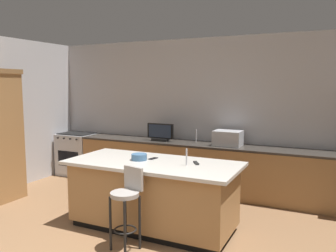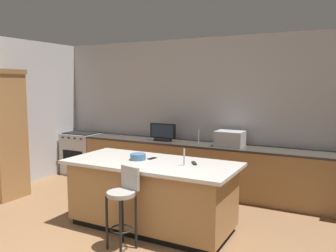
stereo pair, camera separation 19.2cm
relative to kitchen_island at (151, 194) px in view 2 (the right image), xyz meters
name	(u,v)px [view 2 (the right image)]	position (x,y,z in m)	size (l,w,h in m)	color
wall_back	(216,114)	(0.13, 2.20, 0.94)	(7.36, 0.12, 2.84)	#BCBCC1
counter_back	(205,168)	(0.07, 1.82, -0.03)	(5.04, 0.62, 0.90)	#9E7042
kitchen_island	(151,194)	(0.00, 0.00, 0.00)	(2.35, 1.08, 0.93)	black
range_oven	(82,153)	(-2.85, 1.81, -0.02)	(0.77, 0.63, 0.92)	#B7BABF
cabinet_tower	(1,132)	(-2.98, -0.06, 0.68)	(0.68, 0.64, 2.23)	#9E7042
microwave	(230,139)	(0.53, 1.82, 0.56)	(0.48, 0.36, 0.27)	#B7BABF
tv_monitor	(163,133)	(-0.78, 1.76, 0.58)	(0.53, 0.16, 0.34)	black
sink_faucet_back	(198,136)	(-0.11, 1.92, 0.54)	(0.02, 0.02, 0.24)	#B2B2B7
sink_faucet_island	(184,157)	(0.49, 0.00, 0.57)	(0.02, 0.02, 0.22)	#B2B2B7
bar_stool_center	(123,200)	(0.01, -0.68, 0.12)	(0.35, 0.37, 0.99)	gray
fruit_bowl	(138,157)	(-0.22, 0.01, 0.50)	(0.22, 0.22, 0.09)	#3F668C
cell_phone	(152,158)	(-0.08, 0.16, 0.46)	(0.07, 0.15, 0.01)	black
tv_remote	(194,163)	(0.57, 0.14, 0.47)	(0.04, 0.17, 0.02)	black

